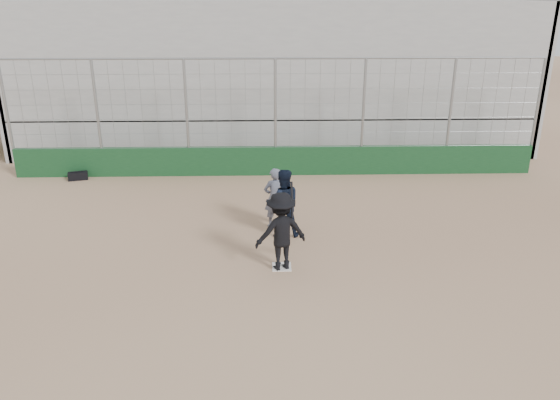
{
  "coord_description": "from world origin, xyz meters",
  "views": [
    {
      "loc": [
        -0.36,
        -11.35,
        5.99
      ],
      "look_at": [
        0.0,
        1.4,
        1.15
      ],
      "focal_mm": 35.0,
      "sensor_mm": 36.0,
      "label": 1
    }
  ],
  "objects_px": {
    "batter_at_plate": "(281,231)",
    "catcher_crouched": "(283,215)",
    "umpire": "(274,200)",
    "equipment_bag": "(78,176)"
  },
  "relations": [
    {
      "from": "umpire",
      "to": "equipment_bag",
      "type": "relative_size",
      "value": 2.17
    },
    {
      "from": "batter_at_plate",
      "to": "umpire",
      "type": "relative_size",
      "value": 1.34
    },
    {
      "from": "catcher_crouched",
      "to": "umpire",
      "type": "bearing_deg",
      "value": 106.31
    },
    {
      "from": "equipment_bag",
      "to": "catcher_crouched",
      "type": "bearing_deg",
      "value": -35.33
    },
    {
      "from": "catcher_crouched",
      "to": "equipment_bag",
      "type": "xyz_separation_m",
      "value": [
        -6.87,
        4.87,
        -0.48
      ]
    },
    {
      "from": "catcher_crouched",
      "to": "umpire",
      "type": "height_order",
      "value": "umpire"
    },
    {
      "from": "batter_at_plate",
      "to": "catcher_crouched",
      "type": "xyz_separation_m",
      "value": [
        0.1,
        1.76,
        -0.31
      ]
    },
    {
      "from": "batter_at_plate",
      "to": "equipment_bag",
      "type": "relative_size",
      "value": 2.91
    },
    {
      "from": "batter_at_plate",
      "to": "equipment_bag",
      "type": "distance_m",
      "value": 9.51
    },
    {
      "from": "catcher_crouched",
      "to": "equipment_bag",
      "type": "height_order",
      "value": "catcher_crouched"
    }
  ]
}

